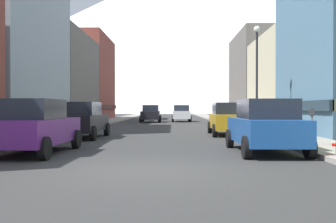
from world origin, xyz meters
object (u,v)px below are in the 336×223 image
object	(u,v)px
potted_plant_1	(284,123)
pedestrian_0	(253,117)
potted_plant_0	(266,121)
car_left_1	(82,120)
parking_meter_near	(312,121)
car_driving_1	(151,113)
streetlamp_right	(257,63)
car_left_0	(34,126)
car_right_0	(265,126)
trash_bin_right	(295,126)
pedestrian_1	(73,117)
pedestrian_2	(258,116)
car_right_1	(229,119)
car_driving_0	(181,113)

from	to	relation	value
potted_plant_1	pedestrian_0	size ratio (longest dim) A/B	0.59
potted_plant_0	pedestrian_0	world-z (taller)	pedestrian_0
car_left_1	parking_meter_near	world-z (taller)	car_left_1
car_driving_1	streetlamp_right	size ratio (longest dim) A/B	0.75
car_left_0	pedestrian_0	distance (m)	17.50
car_right_0	streetlamp_right	bearing A→B (deg)	79.85
car_right_0	potted_plant_1	size ratio (longest dim) A/B	4.76
potted_plant_0	streetlamp_right	distance (m)	6.15
trash_bin_right	streetlamp_right	size ratio (longest dim) A/B	0.17
parking_meter_near	pedestrian_1	world-z (taller)	pedestrian_1
car_right_0	trash_bin_right	size ratio (longest dim) A/B	4.50
potted_plant_0	pedestrian_2	xyz separation A→B (m)	(-0.75, -1.09, 0.31)
car_right_1	car_driving_0	distance (m)	20.89
car_left_1	car_driving_0	bearing A→B (deg)	76.80
pedestrian_2	streetlamp_right	xyz separation A→B (m)	(-0.90, -3.79, 3.04)
car_right_0	pedestrian_2	world-z (taller)	pedestrian_2
car_right_0	pedestrian_0	size ratio (longest dim) A/B	2.83
car_left_0	car_driving_0	world-z (taller)	same
trash_bin_right	potted_plant_0	xyz separation A→B (m)	(0.65, 8.41, -0.01)
car_driving_1	parking_meter_near	xyz separation A→B (m)	(7.35, -26.61, 0.11)
car_right_0	pedestrian_0	xyz separation A→B (m)	(2.45, 13.98, -0.03)
parking_meter_near	potted_plant_0	distance (m)	12.48
car_driving_0	potted_plant_1	xyz separation A→B (m)	(5.40, -20.17, -0.27)
car_right_1	parking_meter_near	size ratio (longest dim) A/B	3.33
car_right_0	parking_meter_near	bearing A→B (deg)	30.05
car_left_1	potted_plant_0	size ratio (longest dim) A/B	4.87
car_driving_1	pedestrian_1	bearing A→B (deg)	-108.90
pedestrian_0	pedestrian_2	world-z (taller)	pedestrian_2
car_left_1	trash_bin_right	bearing A→B (deg)	-6.86
car_driving_1	parking_meter_near	size ratio (longest dim) A/B	3.31
trash_bin_right	car_left_1	bearing A→B (deg)	173.14
trash_bin_right	pedestrian_0	world-z (taller)	pedestrian_0
car_left_0	streetlamp_right	world-z (taller)	streetlamp_right
car_left_0	potted_plant_1	size ratio (longest dim) A/B	4.80
trash_bin_right	car_right_1	bearing A→B (deg)	126.23
car_left_1	car_right_0	world-z (taller)	same
car_left_0	car_right_0	world-z (taller)	same
potted_plant_0	pedestrian_0	bearing A→B (deg)	149.54
car_right_1	car_right_0	bearing A→B (deg)	-90.00
trash_bin_right	pedestrian_2	world-z (taller)	pedestrian_2
car_left_1	car_right_1	distance (m)	7.93
car_right_0	pedestrian_0	world-z (taller)	car_right_0
car_driving_1	streetlamp_right	world-z (taller)	streetlamp_right
car_left_0	trash_bin_right	distance (m)	11.54
car_driving_0	car_left_1	bearing A→B (deg)	-103.20
car_left_1	car_driving_1	world-z (taller)	same
car_right_1	streetlamp_right	world-z (taller)	streetlamp_right
pedestrian_0	car_left_1	bearing A→B (deg)	-142.80
car_left_0	potted_plant_0	xyz separation A→B (m)	(10.80, 13.88, -0.27)
car_right_0	pedestrian_1	bearing A→B (deg)	125.37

